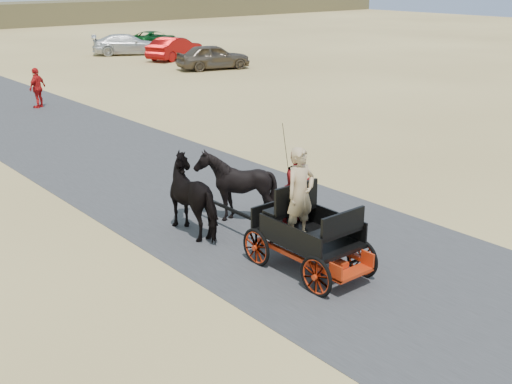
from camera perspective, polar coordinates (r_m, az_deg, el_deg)
ground at (r=13.86m, az=5.76°, el=-4.90°), size 140.00×140.00×0.00m
road at (r=13.86m, az=5.76°, el=-4.88°), size 6.00×140.00×0.01m
carriage at (r=12.70m, az=4.64°, el=-5.40°), size 1.30×2.40×0.72m
horse_left at (r=14.35m, az=-5.27°, el=-0.38°), size 0.91×2.01×1.70m
horse_right at (r=14.96m, az=-1.81°, el=0.52°), size 1.37×1.54×1.70m
driver_man at (r=12.13m, az=3.96°, el=-0.16°), size 0.66×0.43×1.80m
passenger_woman at (r=12.87m, az=3.88°, el=0.46°), size 0.77×0.60×1.58m
pedestrian at (r=29.35m, az=-18.86°, el=8.76°), size 1.08×0.89×1.73m
car_a at (r=39.26m, az=-3.82°, el=11.91°), size 4.67×2.81×1.49m
car_b at (r=44.01m, az=-7.23°, el=12.56°), size 4.73×3.08×1.47m
car_c at (r=47.14m, az=-11.34°, el=12.74°), size 5.26×3.93×1.42m
car_d at (r=52.18m, az=-9.09°, el=13.32°), size 4.65×3.13×1.18m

